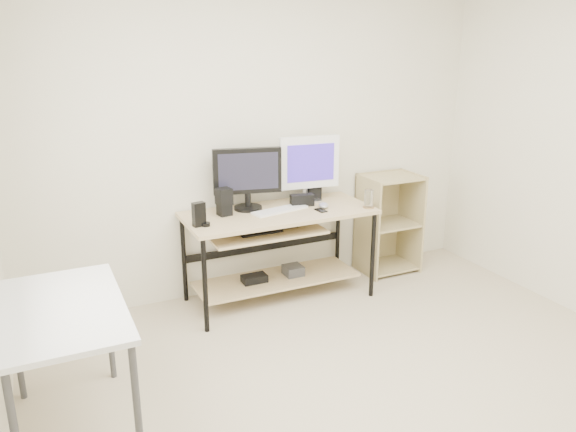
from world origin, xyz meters
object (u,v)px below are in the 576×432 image
(desk, at_px, (276,237))
(black_monitor, at_px, (247,175))
(side_table, at_px, (63,321))
(shelf_unit, at_px, (386,222))
(audio_controller, at_px, (199,214))
(white_imac, at_px, (309,164))

(desk, distance_m, black_monitor, 0.54)
(side_table, distance_m, shelf_unit, 3.09)
(shelf_unit, xyz_separation_m, audio_controller, (-1.83, -0.26, 0.39))
(side_table, height_order, audio_controller, audio_controller)
(black_monitor, distance_m, audio_controller, 0.57)
(desk, xyz_separation_m, black_monitor, (-0.17, 0.15, 0.49))
(side_table, bearing_deg, desk, 32.65)
(shelf_unit, bearing_deg, black_monitor, -179.53)
(side_table, relative_size, audio_controller, 5.61)
(shelf_unit, bearing_deg, side_table, -156.67)
(side_table, relative_size, black_monitor, 1.87)
(side_table, height_order, white_imac, white_imac)
(shelf_unit, relative_size, audio_controller, 5.05)
(black_monitor, relative_size, white_imac, 0.98)
(white_imac, bearing_deg, audio_controller, -160.15)
(desk, bearing_deg, shelf_unit, 7.77)
(black_monitor, relative_size, audio_controller, 3.01)
(black_monitor, height_order, white_imac, white_imac)
(side_table, relative_size, shelf_unit, 1.11)
(desk, bearing_deg, white_imac, 22.58)
(audio_controller, bearing_deg, black_monitor, 18.07)
(white_imac, height_order, audio_controller, white_imac)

